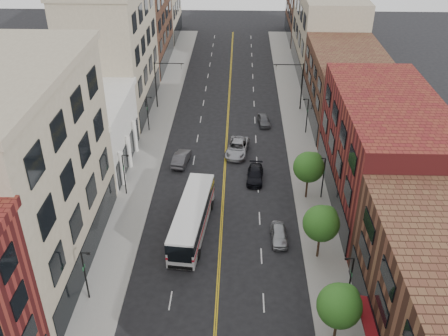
# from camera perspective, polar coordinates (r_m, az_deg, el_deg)

# --- Properties ---
(sidewalk_left) EXTENTS (4.00, 110.00, 0.15)m
(sidewalk_left) POSITION_cam_1_polar(r_m,az_deg,el_deg) (66.82, -8.38, 2.32)
(sidewalk_left) COLOR gray
(sidewalk_left) RESTS_ON ground
(sidewalk_right) EXTENTS (4.00, 110.00, 0.15)m
(sidewalk_right) POSITION_cam_1_polar(r_m,az_deg,el_deg) (66.34, 8.90, 2.05)
(sidewalk_right) COLOR gray
(sidewalk_right) RESTS_ON ground
(bldg_l_tanoffice) EXTENTS (10.00, 22.00, 18.00)m
(bldg_l_tanoffice) POSITION_cam_1_polar(r_m,az_deg,el_deg) (46.23, -22.16, -1.11)
(bldg_l_tanoffice) COLOR gray
(bldg_l_tanoffice) RESTS_ON ground
(bldg_l_white) EXTENTS (10.00, 14.00, 8.00)m
(bldg_l_white) POSITION_cam_1_polar(r_m,az_deg,el_deg) (63.22, -15.50, 3.73)
(bldg_l_white) COLOR silver
(bldg_l_white) RESTS_ON ground
(bldg_l_far_a) EXTENTS (10.00, 20.00, 18.00)m
(bldg_l_far_a) POSITION_cam_1_polar(r_m,az_deg,el_deg) (76.52, -12.63, 12.97)
(bldg_l_far_a) COLOR gray
(bldg_l_far_a) RESTS_ON ground
(bldg_l_far_b) EXTENTS (10.00, 20.00, 15.00)m
(bldg_l_far_b) POSITION_cam_1_polar(r_m,az_deg,el_deg) (95.66, -9.80, 15.90)
(bldg_l_far_b) COLOR #573123
(bldg_l_far_b) RESTS_ON ground
(bldg_r_mid) EXTENTS (10.00, 22.00, 12.00)m
(bldg_r_mid) POSITION_cam_1_polar(r_m,az_deg,el_deg) (55.49, 17.74, 1.70)
(bldg_r_mid) COLOR maroon
(bldg_r_mid) RESTS_ON ground
(bldg_r_far_a) EXTENTS (10.00, 20.00, 10.00)m
(bldg_r_far_a) POSITION_cam_1_polar(r_m,az_deg,el_deg) (74.37, 13.84, 9.00)
(bldg_r_far_a) COLOR #573123
(bldg_r_far_a) RESTS_ON ground
(bldg_r_far_b) EXTENTS (10.00, 22.00, 14.00)m
(bldg_r_far_b) POSITION_cam_1_polar(r_m,az_deg,el_deg) (93.32, 11.69, 15.02)
(bldg_r_far_b) COLOR gray
(bldg_r_far_b) RESTS_ON ground
(bldg_r_far_c) EXTENTS (10.00, 18.00, 11.00)m
(bldg_r_far_c) POSITION_cam_1_polar(r_m,az_deg,el_deg) (112.83, 10.10, 17.13)
(bldg_r_far_c) COLOR #573123
(bldg_r_far_c) RESTS_ON ground
(tree_r_1) EXTENTS (3.40, 3.40, 5.59)m
(tree_r_1) POSITION_cam_1_polar(r_m,az_deg,el_deg) (39.28, 13.17, -14.93)
(tree_r_1) COLOR black
(tree_r_1) RESTS_ON sidewalk_right
(tree_r_2) EXTENTS (3.40, 3.40, 5.59)m
(tree_r_2) POSITION_cam_1_polar(r_m,az_deg,el_deg) (46.65, 11.15, -6.10)
(tree_r_2) COLOR black
(tree_r_2) RESTS_ON sidewalk_right
(tree_r_3) EXTENTS (3.40, 3.40, 5.59)m
(tree_r_3) POSITION_cam_1_polar(r_m,az_deg,el_deg) (54.87, 9.75, 0.21)
(tree_r_3) COLOR black
(tree_r_3) RESTS_ON sidewalk_right
(lamp_l_1) EXTENTS (0.81, 0.55, 5.05)m
(lamp_l_1) POSITION_cam_1_polar(r_m,az_deg,el_deg) (43.94, -15.57, -11.48)
(lamp_l_1) COLOR black
(lamp_l_1) RESTS_ON sidewalk_left
(lamp_l_2) EXTENTS (0.81, 0.55, 5.05)m
(lamp_l_2) POSITION_cam_1_polar(r_m,az_deg,el_deg) (56.27, -11.31, -0.49)
(lamp_l_2) COLOR black
(lamp_l_2) RESTS_ON sidewalk_left
(lamp_l_3) EXTENTS (0.81, 0.55, 5.05)m
(lamp_l_3) POSITION_cam_1_polar(r_m,az_deg,el_deg) (70.10, -8.69, 6.37)
(lamp_l_3) COLOR black
(lamp_l_3) RESTS_ON sidewalk_left
(lamp_r_1) EXTENTS (0.81, 0.55, 5.05)m
(lamp_r_1) POSITION_cam_1_polar(r_m,az_deg,el_deg) (43.13, 14.19, -12.19)
(lamp_r_1) COLOR black
(lamp_r_1) RESTS_ON sidewalk_right
(lamp_r_2) EXTENTS (0.81, 0.55, 5.05)m
(lamp_r_2) POSITION_cam_1_polar(r_m,az_deg,el_deg) (55.64, 11.25, -0.87)
(lamp_r_2) COLOR black
(lamp_r_2) RESTS_ON sidewalk_right
(lamp_r_3) EXTENTS (0.81, 0.55, 5.05)m
(lamp_r_3) POSITION_cam_1_polar(r_m,az_deg,el_deg) (69.60, 9.46, 6.11)
(lamp_r_3) COLOR black
(lamp_r_3) RESTS_ON sidewalk_right
(signal_mast_left) EXTENTS (4.49, 0.18, 7.20)m
(signal_mast_left) POSITION_cam_1_polar(r_m,az_deg,el_deg) (76.61, -7.29, 10.02)
(signal_mast_left) COLOR black
(signal_mast_left) RESTS_ON sidewalk_left
(signal_mast_right) EXTENTS (4.49, 0.18, 7.20)m
(signal_mast_right) POSITION_cam_1_polar(r_m,az_deg,el_deg) (76.18, 8.38, 9.82)
(signal_mast_right) COLOR black
(signal_mast_right) RESTS_ON sidewalk_right
(city_bus) EXTENTS (3.89, 12.40, 3.14)m
(city_bus) POSITION_cam_1_polar(r_m,az_deg,el_deg) (50.46, -3.66, -5.53)
(city_bus) COLOR silver
(city_bus) RESTS_ON ground
(car_parked_far) EXTENTS (1.67, 4.00, 1.35)m
(car_parked_far) POSITION_cam_1_polar(r_m,az_deg,el_deg) (50.19, 6.30, -7.57)
(car_parked_far) COLOR #93959A
(car_parked_far) RESTS_ON ground
(car_lane_behind) EXTENTS (2.18, 4.76, 1.51)m
(car_lane_behind) POSITION_cam_1_polar(r_m,az_deg,el_deg) (62.55, -4.91, 1.13)
(car_lane_behind) COLOR #424246
(car_lane_behind) RESTS_ON ground
(car_lane_a) EXTENTS (2.19, 4.75, 1.35)m
(car_lane_a) POSITION_cam_1_polar(r_m,az_deg,el_deg) (59.19, 3.58, -0.79)
(car_lane_a) COLOR black
(car_lane_a) RESTS_ON ground
(car_lane_b) EXTENTS (3.41, 6.10, 1.61)m
(car_lane_b) POSITION_cam_1_polar(r_m,az_deg,el_deg) (64.58, 1.54, 2.32)
(car_lane_b) COLOR #999BA1
(car_lane_b) RESTS_ON ground
(car_lane_c) EXTENTS (2.01, 4.04, 1.32)m
(car_lane_c) POSITION_cam_1_polar(r_m,az_deg,el_deg) (72.42, 4.56, 5.46)
(car_lane_c) COLOR #4F5055
(car_lane_c) RESTS_ON ground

